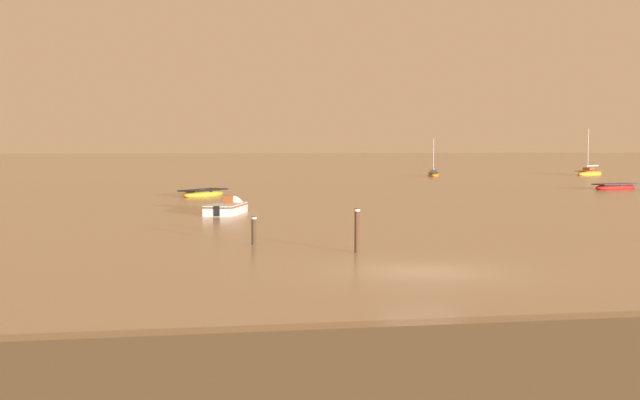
% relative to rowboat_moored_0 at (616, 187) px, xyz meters
% --- Properties ---
extents(ground_plane, '(800.00, 800.00, 0.00)m').
position_rel_rowboat_moored_0_xyz_m(ground_plane, '(-31.20, -44.35, -0.20)').
color(ground_plane, tan).
extents(rowboat_moored_0, '(4.81, 2.85, 0.72)m').
position_rel_rowboat_moored_0_xyz_m(rowboat_moored_0, '(0.00, 0.00, 0.00)').
color(rowboat_moored_0, red).
rests_on(rowboat_moored_0, ground).
extents(sailboat_moored_2, '(5.57, 4.61, 6.26)m').
position_rel_rowboat_moored_0_xyz_m(sailboat_moored_2, '(15.24, 33.64, 0.08)').
color(sailboat_moored_2, gold).
rests_on(sailboat_moored_2, ground).
extents(motorboat_moored_1, '(2.94, 4.83, 1.57)m').
position_rel_rowboat_moored_0_xyz_m(motorboat_moored_1, '(-35.23, -20.44, 0.02)').
color(motorboat_moored_1, white).
rests_on(motorboat_moored_1, ground).
extents(rowboat_moored_1, '(4.17, 4.68, 0.74)m').
position_rel_rowboat_moored_0_xyz_m(rowboat_moored_1, '(-35.85, -3.79, 0.01)').
color(rowboat_moored_1, gold).
rests_on(rowboat_moored_1, ground).
extents(sailboat_moored_4, '(2.54, 4.61, 4.93)m').
position_rel_rowboat_moored_0_xyz_m(sailboat_moored_4, '(-5.61, 33.90, 0.02)').
color(sailboat_moored_4, orange).
rests_on(sailboat_moored_4, ground).
extents(mooring_post_left, '(0.22, 0.22, 1.76)m').
position_rel_rowboat_moored_0_xyz_m(mooring_post_left, '(-32.13, -39.40, 0.56)').
color(mooring_post_left, '#513323').
rests_on(mooring_post_left, ground).
extents(mooring_post_right, '(0.22, 0.22, 1.22)m').
position_rel_rowboat_moored_0_xyz_m(mooring_post_right, '(-35.49, -36.26, 0.34)').
color(mooring_post_right, '#433323').
rests_on(mooring_post_right, ground).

